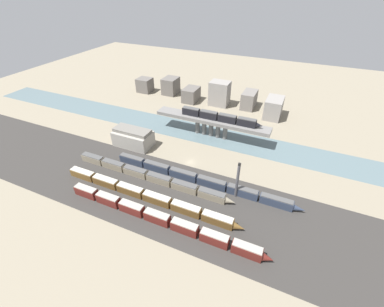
# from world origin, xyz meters

# --- Properties ---
(ground_plane) EXTENTS (400.00, 400.00, 0.00)m
(ground_plane) POSITION_xyz_m (0.00, 0.00, 0.00)
(ground_plane) COLOR gray
(railbed_yard) EXTENTS (280.00, 42.00, 0.01)m
(railbed_yard) POSITION_xyz_m (0.00, -24.00, 0.00)
(railbed_yard) COLOR #33302D
(railbed_yard) RESTS_ON ground
(river_water) EXTENTS (320.00, 20.23, 0.01)m
(river_water) POSITION_xyz_m (0.00, 27.49, 0.00)
(river_water) COLOR slate
(river_water) RESTS_ON ground
(bridge) EXTENTS (63.20, 7.69, 10.23)m
(bridge) POSITION_xyz_m (0.00, 27.49, 8.20)
(bridge) COLOR slate
(bridge) RESTS_ON ground
(train_on_bridge) EXTENTS (43.88, 3.02, 4.16)m
(train_on_bridge) POSITION_xyz_m (4.54, 27.49, 12.27)
(train_on_bridge) COLOR black
(train_on_bridge) RESTS_ON bridge
(train_yard_near) EXTENTS (79.08, 3.12, 4.12)m
(train_yard_near) POSITION_xyz_m (4.83, -37.31, 2.03)
(train_yard_near) COLOR #5B1E19
(train_yard_near) RESTS_ON ground
(train_yard_mid) EXTENTS (78.38, 3.13, 3.66)m
(train_yard_mid) POSITION_xyz_m (-5.92, -29.17, 1.80)
(train_yard_mid) COLOR brown
(train_yard_mid) RESTS_ON ground
(train_yard_far) EXTENTS (75.65, 3.07, 3.60)m
(train_yard_far) POSITION_xyz_m (-11.06, -18.39, 1.77)
(train_yard_far) COLOR gray
(train_yard_far) RESTS_ON ground
(train_yard_outer) EXTENTS (83.53, 2.72, 3.89)m
(train_yard_outer) POSITION_xyz_m (9.75, -11.76, 1.91)
(train_yard_outer) COLOR #2D384C
(train_yard_outer) RESTS_ON ground
(warehouse_building) EXTENTS (19.64, 10.85, 9.50)m
(warehouse_building) POSITION_xyz_m (-33.46, 1.95, 4.52)
(warehouse_building) COLOR #9E998E
(warehouse_building) RESTS_ON ground
(signal_tower) EXTENTS (1.10, 1.10, 16.67)m
(signal_tower) POSITION_xyz_m (25.92, -13.14, 8.10)
(signal_tower) COLOR #4C4C51
(signal_tower) RESTS_ON ground
(city_block_far_left) EXTENTS (10.33, 9.55, 10.11)m
(city_block_far_left) POSITION_xyz_m (-68.67, 68.29, 5.05)
(city_block_far_left) COLOR #605B56
(city_block_far_left) RESTS_ON ground
(city_block_left) EXTENTS (10.04, 12.02, 11.80)m
(city_block_left) POSITION_xyz_m (-48.90, 72.66, 5.90)
(city_block_left) COLOR #605B56
(city_block_left) RESTS_ON ground
(city_block_center) EXTENTS (9.39, 13.06, 9.36)m
(city_block_center) POSITION_xyz_m (-29.44, 66.25, 4.68)
(city_block_center) COLOR #605B56
(city_block_center) RESTS_ON ground
(city_block_right) EXTENTS (12.81, 9.78, 16.09)m
(city_block_right) POSITION_xyz_m (-9.39, 68.30, 8.04)
(city_block_right) COLOR gray
(city_block_right) RESTS_ON ground
(city_block_far_right) EXTENTS (8.34, 14.30, 10.85)m
(city_block_far_right) POSITION_xyz_m (10.05, 72.29, 5.42)
(city_block_far_right) COLOR slate
(city_block_far_right) RESTS_ON ground
(city_block_tall) EXTENTS (9.84, 15.57, 12.02)m
(city_block_tall) POSITION_xyz_m (27.26, 64.79, 6.01)
(city_block_tall) COLOR gray
(city_block_tall) RESTS_ON ground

